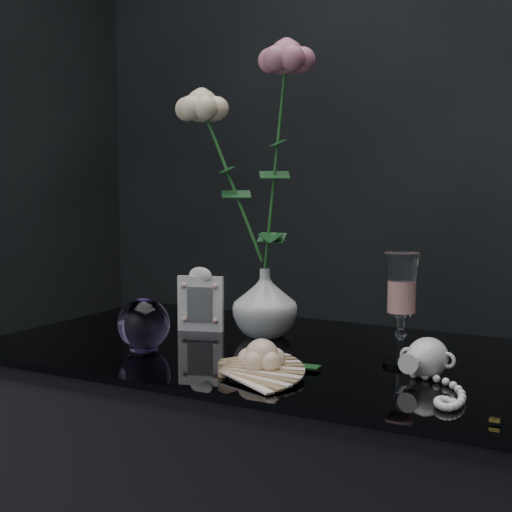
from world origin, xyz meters
The scene contains 8 objects.
vase centered at (-0.09, 0.13, 0.83)m, with size 0.12×0.12×0.13m, color silver.
wine_glass centered at (0.21, 0.04, 0.85)m, with size 0.06×0.06×0.18m, color white, non-canonical shape.
picture_frame centered at (-0.22, 0.12, 0.82)m, with size 0.09×0.07×0.13m, color white, non-canonical shape.
paperweight centered at (-0.22, -0.07, 0.81)m, with size 0.09×0.09×0.09m, color #9272BA, non-canonical shape.
paper_fan centered at (0.00, -0.15, 0.78)m, with size 0.25×0.20×0.03m, color #F5E6C4, non-canonical shape.
loose_rose centered at (0.04, -0.11, 0.79)m, with size 0.12×0.16×0.06m, color #FFCBA4, non-canonical shape.
pearl_jar centered at (0.27, 0.00, 0.79)m, with size 0.21×0.22×0.06m, color white, non-canonical shape.
roses centered at (-0.12, 0.14, 1.10)m, with size 0.26×0.12×0.47m.
Camera 1 is at (0.61, -1.14, 1.07)m, focal length 55.00 mm.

